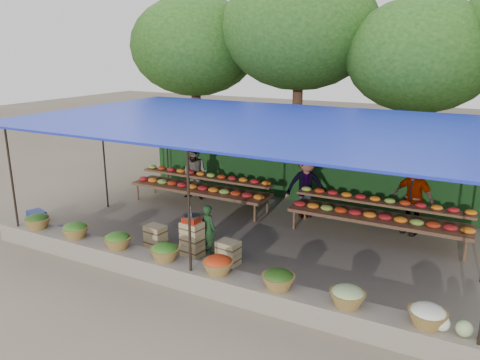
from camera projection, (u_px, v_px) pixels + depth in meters
The scene contains 16 objects.
ground at pixel (259, 237), 11.25m from camera, with size 60.00×60.00×0.00m, color #6B5B4F.
stone_curb at pixel (196, 277), 8.86m from camera, with size 10.60×0.55×0.40m, color #736A5C.
stall_canopy at pixel (261, 126), 10.59m from camera, with size 10.80×6.60×2.82m.
produce_baskets at pixel (191, 258), 8.81m from camera, with size 8.98×0.58×0.34m.
netting_backdrop at pixel (306, 160), 13.59m from camera, with size 10.60×0.06×2.50m, color #1B4217.
tree_row at pixel (357, 38), 14.92m from camera, with size 16.51×5.50×7.12m.
fruit_table_left at pixel (201, 185), 13.36m from camera, with size 4.21×0.95×0.93m.
fruit_table_right at pixel (379, 213), 11.10m from camera, with size 4.21×0.95×0.93m.
crate_counter at pixel (191, 242), 10.18m from camera, with size 2.38×0.39×0.77m.
weighing_scale at pixel (191, 219), 10.02m from camera, with size 0.34×0.34×0.37m.
vendor_seated at pixel (208, 229), 10.25m from camera, with size 0.40×0.27×1.11m, color #1B3C1C.
customer_left at pixel (195, 173), 13.89m from camera, with size 0.78×0.61×1.60m, color slate.
customer_mid at pixel (306, 185), 12.38m from camera, with size 1.14×0.65×1.76m, color slate.
customer_right at pixel (413, 198), 11.28m from camera, with size 1.04×0.43×1.78m, color slate.
blue_crate_front at pixel (62, 234), 11.09m from camera, with size 0.45×0.33×0.27m, color navy.
blue_crate_back at pixel (37, 217), 12.20m from camera, with size 0.49×0.35×0.29m, color navy.
Camera 1 is at (4.51, -9.44, 4.37)m, focal length 35.00 mm.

